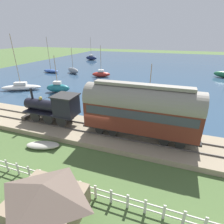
% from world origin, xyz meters
% --- Properties ---
extents(ground_plane, '(200.00, 200.00, 0.00)m').
position_xyz_m(ground_plane, '(0.00, 0.00, 0.00)').
color(ground_plane, '#476033').
extents(harbor_water, '(80.00, 80.00, 0.01)m').
position_xyz_m(harbor_water, '(42.79, 0.00, 0.00)').
color(harbor_water, '#2D4760').
rests_on(harbor_water, ground).
extents(rail_embankment, '(4.74, 56.00, 0.57)m').
position_xyz_m(rail_embankment, '(0.12, 0.00, 0.23)').
color(rail_embankment, gray).
rests_on(rail_embankment, ground).
extents(steam_locomotive, '(2.06, 6.16, 3.29)m').
position_xyz_m(steam_locomotive, '(0.12, 4.85, 2.28)').
color(steam_locomotive, black).
rests_on(steam_locomotive, rail_embankment).
extents(passenger_coach, '(2.34, 9.71, 4.70)m').
position_xyz_m(passenger_coach, '(0.12, -3.55, 3.17)').
color(passenger_coach, black).
rests_on(passenger_coach, rail_embankment).
extents(sailboat_blue, '(1.79, 4.36, 8.21)m').
position_xyz_m(sailboat_blue, '(23.17, 22.96, 0.47)').
color(sailboat_blue, '#335199').
rests_on(sailboat_blue, harbor_water).
extents(sailboat_teal, '(2.17, 4.06, 5.82)m').
position_xyz_m(sailboat_teal, '(10.18, 11.77, 0.76)').
color(sailboat_teal, '#1E707A').
rests_on(sailboat_teal, harbor_water).
extents(sailboat_red, '(2.56, 4.28, 6.60)m').
position_xyz_m(sailboat_red, '(23.00, 9.44, 0.64)').
color(sailboat_red, '#B72D23').
rests_on(sailboat_red, harbor_water).
extents(sailboat_white, '(4.22, 6.43, 8.84)m').
position_xyz_m(sailboat_white, '(9.10, 18.40, 0.56)').
color(sailboat_white, white).
rests_on(sailboat_white, harbor_water).
extents(sailboat_yellow, '(2.39, 5.66, 5.59)m').
position_xyz_m(sailboat_yellow, '(8.35, -3.19, 0.46)').
color(sailboat_yellow, gold).
rests_on(sailboat_yellow, harbor_water).
extents(sailboat_gray, '(2.89, 4.24, 5.93)m').
position_xyz_m(sailboat_gray, '(24.18, 17.26, 0.72)').
color(sailboat_gray, gray).
rests_on(sailboat_gray, harbor_water).
extents(sailboat_navy, '(1.92, 4.55, 7.67)m').
position_xyz_m(sailboat_navy, '(47.48, 23.46, 0.80)').
color(sailboat_navy, '#192347').
rests_on(sailboat_navy, harbor_water).
extents(rowboat_off_pier, '(1.17, 2.25, 0.34)m').
position_xyz_m(rowboat_off_pier, '(12.14, 3.48, 0.18)').
color(rowboat_off_pier, silver).
rests_on(rowboat_off_pier, harbor_water).
extents(rowboat_mid_harbor, '(1.10, 2.95, 0.41)m').
position_xyz_m(rowboat_mid_harbor, '(7.74, 8.45, 0.22)').
color(rowboat_mid_harbor, beige).
rests_on(rowboat_mid_harbor, harbor_water).
extents(beached_dinghy, '(1.88, 3.00, 0.44)m').
position_xyz_m(beached_dinghy, '(-3.36, 3.87, 0.22)').
color(beached_dinghy, '#B7B2A3').
rests_on(beached_dinghy, ground).
extents(picket_fence, '(0.06, 20.14, 0.97)m').
position_xyz_m(picket_fence, '(-6.48, 0.00, 0.50)').
color(picket_fence, silver).
rests_on(picket_fence, ground).
extents(foreground_shed, '(3.19, 3.84, 2.18)m').
position_xyz_m(foreground_shed, '(-8.26, -0.45, 1.13)').
color(foreground_shed, '#89755B').
rests_on(foreground_shed, ground).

